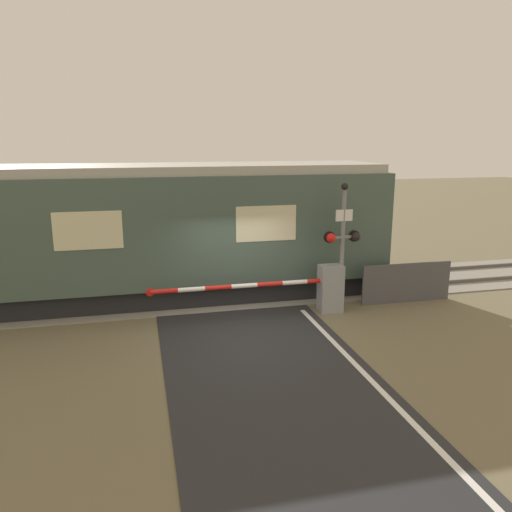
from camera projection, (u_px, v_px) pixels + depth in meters
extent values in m
plane|color=#6B6047|center=(245.00, 331.00, 11.79)|extent=(80.00, 80.00, 0.00)
cube|color=gray|center=(224.00, 293.00, 14.62)|extent=(36.00, 3.20, 0.03)
cube|color=#595451|center=(228.00, 298.00, 13.93)|extent=(36.00, 0.08, 0.10)
cube|color=#595451|center=(220.00, 284.00, 15.29)|extent=(36.00, 0.08, 0.10)
cube|color=black|center=(98.00, 292.00, 13.76)|extent=(14.82, 2.38, 0.60)
cube|color=#42564C|center=(93.00, 229.00, 13.36)|extent=(16.11, 2.80, 2.90)
cube|color=#ADA89E|center=(89.00, 170.00, 13.00)|extent=(15.79, 2.58, 0.24)
cube|color=beige|center=(266.00, 224.00, 12.98)|extent=(1.61, 0.02, 0.93)
cube|color=beige|center=(88.00, 231.00, 11.98)|extent=(1.61, 0.02, 0.93)
cube|color=gray|center=(330.00, 288.00, 12.98)|extent=(0.60, 0.44, 1.24)
cylinder|color=gray|center=(331.00, 280.00, 12.92)|extent=(0.16, 0.16, 0.18)
cylinder|color=red|center=(319.00, 281.00, 12.85)|extent=(0.66, 0.11, 0.11)
cylinder|color=white|center=(295.00, 282.00, 12.70)|extent=(0.66, 0.11, 0.11)
cylinder|color=red|center=(270.00, 284.00, 12.55)|extent=(0.66, 0.11, 0.11)
cylinder|color=white|center=(244.00, 286.00, 12.40)|extent=(0.66, 0.11, 0.11)
cylinder|color=red|center=(218.00, 288.00, 12.26)|extent=(0.66, 0.11, 0.11)
cylinder|color=white|center=(191.00, 289.00, 12.11)|extent=(0.66, 0.11, 0.11)
cylinder|color=red|center=(164.00, 291.00, 11.96)|extent=(0.66, 0.11, 0.11)
cylinder|color=red|center=(150.00, 292.00, 11.88)|extent=(0.20, 0.02, 0.20)
cylinder|color=gray|center=(342.00, 251.00, 12.93)|extent=(0.11, 0.11, 3.15)
cube|color=gray|center=(343.00, 237.00, 12.84)|extent=(0.80, 0.07, 0.07)
sphere|color=red|center=(331.00, 238.00, 12.72)|extent=(0.24, 0.24, 0.24)
sphere|color=black|center=(356.00, 237.00, 12.87)|extent=(0.24, 0.24, 0.24)
cylinder|color=black|center=(329.00, 237.00, 12.82)|extent=(0.30, 0.06, 0.30)
cylinder|color=black|center=(354.00, 236.00, 12.98)|extent=(0.30, 0.06, 0.30)
cube|color=white|center=(344.00, 215.00, 12.67)|extent=(0.45, 0.02, 0.29)
sphere|color=black|center=(345.00, 186.00, 12.54)|extent=(0.18, 0.18, 0.18)
cube|color=#4C4C51|center=(407.00, 283.00, 13.74)|extent=(2.63, 0.06, 1.10)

